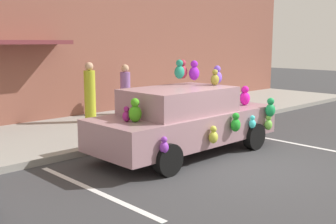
{
  "coord_description": "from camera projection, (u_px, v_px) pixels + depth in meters",
  "views": [
    {
      "loc": [
        -6.93,
        -4.85,
        2.55
      ],
      "look_at": [
        -0.14,
        2.18,
        0.9
      ],
      "focal_mm": 44.3,
      "sensor_mm": 36.0,
      "label": 1
    }
  ],
  "objects": [
    {
      "name": "pedestrian_near_shopfront",
      "position": [
        90.0,
        94.0,
        12.52
      ],
      "size": [
        0.34,
        0.34,
        1.81
      ],
      "color": "#A9B227",
      "rests_on": "sidewalk"
    },
    {
      "name": "teddy_bear_on_sidewalk",
      "position": [
        188.0,
        111.0,
        12.89
      ],
      "size": [
        0.34,
        0.28,
        0.64
      ],
      "color": "pink",
      "rests_on": "sidewalk"
    },
    {
      "name": "storefront_building",
      "position": [
        62.0,
        22.0,
        13.13
      ],
      "size": [
        24.0,
        1.25,
        6.4
      ],
      "color": "brown",
      "rests_on": "ground"
    },
    {
      "name": "parking_stripe_front",
      "position": [
        270.0,
        139.0,
        11.04
      ],
      "size": [
        0.12,
        3.6,
        0.01
      ],
      "primitive_type": "cube",
      "color": "silver",
      "rests_on": "ground"
    },
    {
      "name": "ground_plane",
      "position": [
        246.0,
        166.0,
        8.61
      ],
      "size": [
        60.0,
        60.0,
        0.0
      ],
      "primitive_type": "plane",
      "color": "#38383A"
    },
    {
      "name": "parking_stripe_rear",
      "position": [
        94.0,
        190.0,
        7.21
      ],
      "size": [
        0.12,
        3.6,
        0.01
      ],
      "primitive_type": "cube",
      "color": "silver",
      "rests_on": "ground"
    },
    {
      "name": "sidewalk",
      "position": [
        105.0,
        128.0,
        12.14
      ],
      "size": [
        24.0,
        4.0,
        0.15
      ],
      "primitive_type": "cube",
      "color": "gray",
      "rests_on": "ground"
    },
    {
      "name": "pedestrian_walking_past",
      "position": [
        125.0,
        91.0,
        13.88
      ],
      "size": [
        0.34,
        0.34,
        1.67
      ],
      "color": "#89599E",
      "rests_on": "sidewalk"
    },
    {
      "name": "plush_covered_car",
      "position": [
        185.0,
        119.0,
        9.47
      ],
      "size": [
        4.64,
        2.11,
        2.14
      ],
      "color": "gray",
      "rests_on": "ground"
    }
  ]
}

